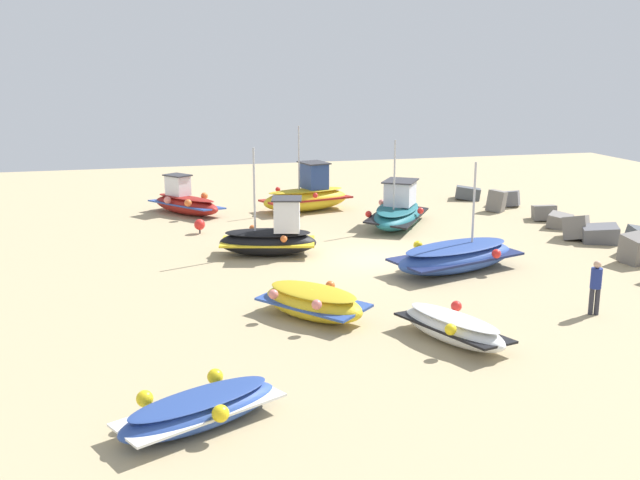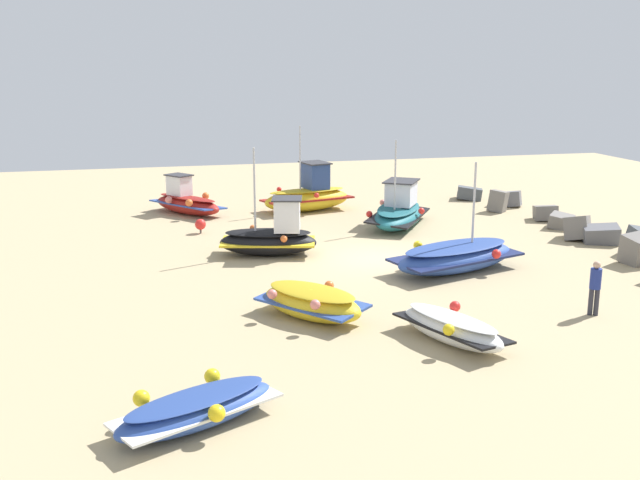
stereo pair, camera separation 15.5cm
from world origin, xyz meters
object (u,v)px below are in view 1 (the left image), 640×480
object	(u,v)px
fishing_boat_6	(313,302)
person_walking	(596,284)
fishing_boat_1	(453,327)
fishing_boat_3	(456,256)
fishing_boat_4	(185,202)
mooring_buoy_0	(200,225)
fishing_boat_0	(398,211)
fishing_boat_2	(271,237)
fishing_boat_7	(307,196)
fishing_boat_5	(200,409)

from	to	relation	value
fishing_boat_6	person_walking	bearing A→B (deg)	-139.69
fishing_boat_6	person_walking	size ratio (longest dim) A/B	2.19
fishing_boat_1	fishing_boat_3	distance (m)	6.94
fishing_boat_6	person_walking	xyz separation A→B (m)	(1.73, 7.99, 0.45)
fishing_boat_4	mooring_buoy_0	size ratio (longest dim) A/B	6.76
fishing_boat_0	fishing_boat_2	size ratio (longest dim) A/B	1.24
fishing_boat_0	fishing_boat_3	size ratio (longest dim) A/B	0.96
fishing_boat_4	fishing_boat_6	distance (m)	16.26
fishing_boat_1	fishing_boat_6	distance (m)	4.14
fishing_boat_0	fishing_boat_7	size ratio (longest dim) A/B	1.07
fishing_boat_3	fishing_boat_6	xyz separation A→B (m)	(3.55, -6.06, -0.05)
fishing_boat_4	fishing_boat_7	world-z (taller)	fishing_boat_7
fishing_boat_3	mooring_buoy_0	size ratio (longest dim) A/B	8.47
fishing_boat_0	person_walking	size ratio (longest dim) A/B	3.16
fishing_boat_3	mooring_buoy_0	bearing A→B (deg)	-62.94
fishing_boat_0	fishing_boat_3	distance (m)	7.53
fishing_boat_3	fishing_boat_6	bearing A→B (deg)	12.21
fishing_boat_0	fishing_boat_2	distance (m)	7.46
fishing_boat_0	fishing_boat_7	distance (m)	5.37
fishing_boat_2	person_walking	distance (m)	11.99
mooring_buoy_0	fishing_boat_4	bearing A→B (deg)	-176.63
fishing_boat_4	person_walking	world-z (taller)	fishing_boat_4
fishing_boat_7	mooring_buoy_0	size ratio (longest dim) A/B	7.65
fishing_boat_2	mooring_buoy_0	bearing A→B (deg)	132.05
fishing_boat_2	fishing_boat_6	size ratio (longest dim) A/B	1.16
fishing_boat_0	fishing_boat_3	world-z (taller)	fishing_boat_0
fishing_boat_5	fishing_boat_3	bearing A→B (deg)	17.38
fishing_boat_1	fishing_boat_6	size ratio (longest dim) A/B	1.02
fishing_boat_0	fishing_boat_2	world-z (taller)	fishing_boat_2
fishing_boat_1	fishing_boat_5	distance (m)	7.49
fishing_boat_7	fishing_boat_5	bearing A→B (deg)	-122.34
fishing_boat_2	fishing_boat_7	world-z (taller)	fishing_boat_7
fishing_boat_7	person_walking	world-z (taller)	fishing_boat_7
fishing_boat_0	fishing_boat_4	xyz separation A→B (m)	(-5.02, -9.03, -0.07)
fishing_boat_6	fishing_boat_7	xyz separation A→B (m)	(-15.40, 3.49, 0.28)
fishing_boat_0	fishing_boat_3	bearing A→B (deg)	-151.00
fishing_boat_0	fishing_boat_6	distance (m)	12.91
fishing_boat_2	fishing_boat_5	bearing A→B (deg)	-92.69
fishing_boat_2	person_walking	bearing A→B (deg)	-35.28
mooring_buoy_0	fishing_boat_3	bearing A→B (deg)	45.25
fishing_boat_5	fishing_boat_7	distance (m)	22.34
fishing_boat_6	fishing_boat_7	size ratio (longest dim) A/B	0.74
fishing_boat_3	fishing_boat_7	size ratio (longest dim) A/B	1.11
fishing_boat_2	fishing_boat_3	distance (m)	7.01
fishing_boat_1	fishing_boat_5	bearing A→B (deg)	-88.08
fishing_boat_1	fishing_boat_2	size ratio (longest dim) A/B	0.88
fishing_boat_6	fishing_boat_2	bearing A→B (deg)	-38.80
fishing_boat_2	fishing_boat_6	bearing A→B (deg)	-77.34
fishing_boat_6	fishing_boat_7	bearing A→B (deg)	-50.22
fishing_boat_4	mooring_buoy_0	xyz separation A→B (m)	(4.42, 0.26, -0.20)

